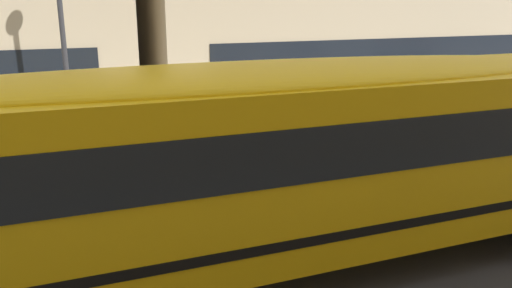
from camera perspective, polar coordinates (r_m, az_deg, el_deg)
name	(u,v)px	position (r m, az deg, el deg)	size (l,w,h in m)	color
ground_plane	(303,205)	(10.14, 5.28, -6.79)	(400.00, 400.00, 0.00)	#38383D
sidewalk_far	(199,125)	(16.64, -6.36, 2.11)	(120.00, 3.00, 0.01)	gray
lane_centreline	(303,205)	(10.14, 5.28, -6.77)	(110.00, 0.16, 0.01)	silver
school_bus	(249,153)	(7.14, -0.79, -0.97)	(13.69, 3.38, 3.05)	yellow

